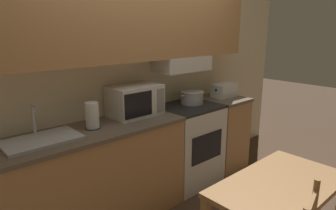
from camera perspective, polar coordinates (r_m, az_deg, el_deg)
ground_plane at (r=3.57m, az=-6.62°, el=-15.50°), size 16.00×16.00×0.00m
wall_back at (r=3.05m, az=-6.47°, el=10.21°), size 5.27×0.38×2.55m
lower_counter_main at (r=2.86m, az=-13.49°, el=-13.29°), size 1.69×0.59×0.93m
lower_counter_right_stub at (r=3.94m, az=9.99°, el=-5.17°), size 0.50×0.59×0.93m
stove_range at (r=3.52m, az=3.87°, el=-7.46°), size 0.69×0.58×0.93m
cooking_pot at (r=3.45m, az=4.59°, el=1.54°), size 0.35×0.27×0.14m
microwave at (r=2.98m, az=-6.31°, el=0.89°), size 0.50×0.34×0.30m
toaster at (r=3.83m, az=10.64°, el=2.79°), size 0.33×0.19×0.17m
sink_basin at (r=2.51m, az=-22.97°, el=-6.03°), size 0.56×0.35×0.28m
paper_towel_roll at (r=2.66m, az=-14.25°, el=-1.98°), size 0.13×0.13×0.23m
dining_table at (r=2.38m, az=20.40°, el=-16.17°), size 1.06×0.60×0.72m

